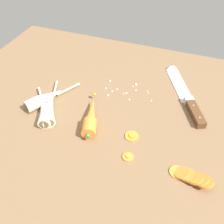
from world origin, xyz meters
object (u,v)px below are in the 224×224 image
(parsnip_mid_right, at_px, (45,110))
(carrot_slice_stray_near, at_px, (128,156))
(carrot_slice_stray_mid, at_px, (132,136))
(whole_carrot, at_px, (91,117))
(parsnip_front, at_px, (49,108))
(parsnip_mid_left, at_px, (45,99))
(chefs_knife, at_px, (183,91))
(carrot_slice_stack, at_px, (191,176))

(parsnip_mid_right, xyz_separation_m, carrot_slice_stray_near, (0.30, -0.07, -0.02))
(carrot_slice_stray_mid, bearing_deg, parsnip_mid_right, -178.90)
(whole_carrot, bearing_deg, parsnip_front, -176.53)
(parsnip_mid_left, distance_m, carrot_slice_stray_near, 0.35)
(parsnip_mid_right, relative_size, carrot_slice_stray_near, 5.30)
(carrot_slice_stray_near, bearing_deg, whole_carrot, 148.78)
(chefs_knife, distance_m, parsnip_front, 0.46)
(chefs_knife, distance_m, parsnip_mid_left, 0.48)
(carrot_slice_stack, xyz_separation_m, carrot_slice_stray_near, (-0.17, 0.01, -0.01))
(parsnip_front, distance_m, parsnip_mid_left, 0.05)
(whole_carrot, xyz_separation_m, carrot_slice_stack, (0.32, -0.10, -0.01))
(carrot_slice_stray_near, bearing_deg, parsnip_mid_left, 160.24)
(chefs_knife, distance_m, parsnip_mid_right, 0.47)
(parsnip_front, height_order, parsnip_mid_left, same)
(chefs_knife, distance_m, whole_carrot, 0.35)
(whole_carrot, bearing_deg, carrot_slice_stray_mid, -6.13)
(carrot_slice_stray_mid, bearing_deg, chefs_knife, 67.53)
(whole_carrot, distance_m, parsnip_front, 0.14)
(whole_carrot, xyz_separation_m, carrot_slice_stray_mid, (0.14, -0.01, -0.02))
(whole_carrot, xyz_separation_m, parsnip_mid_right, (-0.15, -0.02, -0.00))
(carrot_slice_stray_mid, bearing_deg, whole_carrot, 173.87)
(parsnip_mid_left, xyz_separation_m, parsnip_mid_right, (0.03, -0.05, 0.00))
(parsnip_mid_right, bearing_deg, parsnip_front, 64.82)
(parsnip_mid_right, xyz_separation_m, carrot_slice_stray_mid, (0.28, 0.01, -0.02))
(parsnip_front, distance_m, parsnip_mid_right, 0.01)
(whole_carrot, relative_size, carrot_slice_stack, 1.73)
(parsnip_front, distance_m, carrot_slice_stack, 0.47)
(parsnip_mid_left, height_order, carrot_slice_stray_mid, parsnip_mid_left)
(chefs_knife, height_order, whole_carrot, whole_carrot)
(parsnip_mid_left, bearing_deg, carrot_slice_stray_near, -19.76)
(carrot_slice_stray_near, bearing_deg, chefs_knife, 74.11)
(carrot_slice_stack, distance_m, carrot_slice_stray_near, 0.17)
(parsnip_front, relative_size, parsnip_mid_right, 1.34)
(parsnip_mid_left, relative_size, carrot_slice_stack, 1.76)
(parsnip_front, height_order, carrot_slice_stray_near, parsnip_front)
(carrot_slice_stray_near, bearing_deg, carrot_slice_stack, -3.32)
(chefs_knife, xyz_separation_m, parsnip_mid_left, (-0.42, -0.22, 0.01))
(parsnip_front, bearing_deg, carrot_slice_stray_near, -15.62)
(whole_carrot, xyz_separation_m, carrot_slice_stray_near, (0.15, -0.09, -0.02))
(chefs_knife, relative_size, parsnip_front, 1.48)
(parsnip_mid_left, relative_size, parsnip_mid_right, 1.18)
(chefs_knife, distance_m, carrot_slice_stray_near, 0.35)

